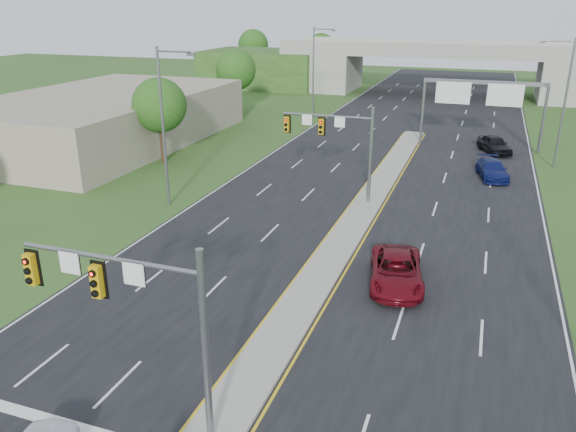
# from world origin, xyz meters

# --- Properties ---
(road) EXTENTS (24.00, 160.00, 0.02)m
(road) POSITION_xyz_m (0.00, 35.00, 0.01)
(road) COLOR black
(road) RESTS_ON ground
(median) EXTENTS (2.00, 54.00, 0.16)m
(median) POSITION_xyz_m (0.00, 23.00, 0.10)
(median) COLOR gray
(median) RESTS_ON road
(lane_markings) EXTENTS (23.72, 160.00, 0.01)m
(lane_markings) POSITION_xyz_m (-0.60, 28.91, 0.02)
(lane_markings) COLOR gold
(lane_markings) RESTS_ON road
(signal_mast_near) EXTENTS (6.62, 0.60, 7.00)m
(signal_mast_near) POSITION_xyz_m (-2.26, -0.07, 4.73)
(signal_mast_near) COLOR slate
(signal_mast_near) RESTS_ON ground
(signal_mast_far) EXTENTS (6.62, 0.60, 7.00)m
(signal_mast_far) POSITION_xyz_m (-2.26, 24.93, 4.73)
(signal_mast_far) COLOR slate
(signal_mast_far) RESTS_ON ground
(sign_gantry) EXTENTS (11.58, 0.44, 6.67)m
(sign_gantry) POSITION_xyz_m (6.68, 44.92, 5.24)
(sign_gantry) COLOR slate
(sign_gantry) RESTS_ON ground
(overpass) EXTENTS (80.00, 14.00, 8.10)m
(overpass) POSITION_xyz_m (0.00, 80.00, 3.55)
(overpass) COLOR gray
(overpass) RESTS_ON ground
(lightpole_l_mid) EXTENTS (2.85, 0.25, 11.00)m
(lightpole_l_mid) POSITION_xyz_m (-13.30, 20.00, 6.10)
(lightpole_l_mid) COLOR slate
(lightpole_l_mid) RESTS_ON ground
(lightpole_l_far) EXTENTS (2.85, 0.25, 11.00)m
(lightpole_l_far) POSITION_xyz_m (-13.30, 55.00, 6.10)
(lightpole_l_far) COLOR slate
(lightpole_l_far) RESTS_ON ground
(lightpole_r_far) EXTENTS (2.85, 0.25, 11.00)m
(lightpole_r_far) POSITION_xyz_m (13.30, 40.00, 6.10)
(lightpole_r_far) COLOR slate
(lightpole_r_far) RESTS_ON ground
(tree_l_near) EXTENTS (4.80, 4.80, 7.60)m
(tree_l_near) POSITION_xyz_m (-20.00, 30.00, 5.18)
(tree_l_near) COLOR #382316
(tree_l_near) RESTS_ON ground
(tree_l_mid) EXTENTS (5.20, 5.20, 8.12)m
(tree_l_mid) POSITION_xyz_m (-24.00, 55.00, 5.51)
(tree_l_mid) COLOR #382316
(tree_l_mid) RESTS_ON ground
(tree_back_a) EXTENTS (6.00, 6.00, 8.85)m
(tree_back_a) POSITION_xyz_m (-38.00, 94.00, 5.84)
(tree_back_a) COLOR #382316
(tree_back_a) RESTS_ON ground
(tree_back_b) EXTENTS (5.60, 5.60, 8.32)m
(tree_back_b) POSITION_xyz_m (-24.00, 94.00, 5.51)
(tree_back_b) COLOR #382316
(tree_back_b) RESTS_ON ground
(commercial_building) EXTENTS (18.00, 30.00, 5.00)m
(commercial_building) POSITION_xyz_m (-30.00, 35.00, 2.50)
(commercial_building) COLOR gray
(commercial_building) RESTS_ON ground
(car_far_a) EXTENTS (3.59, 6.02, 1.57)m
(car_far_a) POSITION_xyz_m (3.94, 13.17, 0.80)
(car_far_a) COLOR #5F0913
(car_far_a) RESTS_ON road
(car_far_b) EXTENTS (3.05, 5.33, 1.46)m
(car_far_b) POSITION_xyz_m (8.34, 34.77, 0.75)
(car_far_b) COLOR #0D1551
(car_far_b) RESTS_ON road
(car_far_c) EXTENTS (3.76, 5.25, 1.66)m
(car_far_c) POSITION_xyz_m (8.42, 43.67, 0.85)
(car_far_c) COLOR black
(car_far_c) RESTS_ON road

